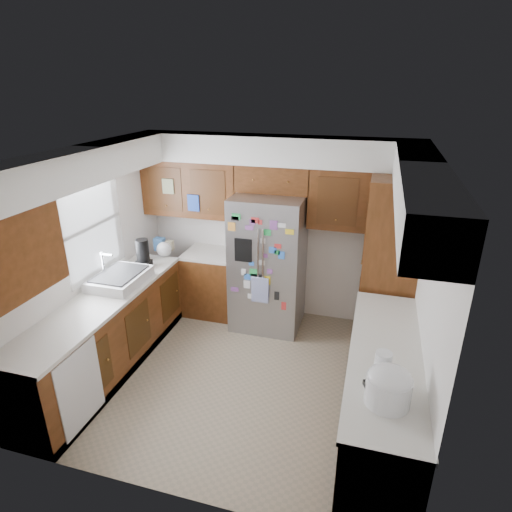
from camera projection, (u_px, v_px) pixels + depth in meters
The scene contains 12 objects.
floor at pixel (241, 375), 4.88m from camera, with size 3.60×3.60×0.00m, color gray.
room_shell at pixel (240, 212), 4.53m from camera, with size 3.64×3.24×2.52m.
left_counter_run at pixel (132, 325), 5.08m from camera, with size 1.36×3.20×0.92m.
right_counter_run at pixel (380, 399), 3.91m from camera, with size 0.63×2.25×0.92m.
pantry at pixel (389, 265), 5.11m from camera, with size 0.60×0.90×2.15m, color #47260D.
fridge at pixel (268, 263), 5.60m from camera, with size 0.90×0.79×1.80m.
bridge_cabinet at pixel (274, 178), 5.40m from camera, with size 0.96×0.34×0.35m, color #47260D.
fridge_top_items at pixel (278, 155), 5.26m from camera, with size 0.71×0.33×0.27m.
sink_assembly at pixel (120, 278), 4.97m from camera, with size 0.52×0.70×0.37m.
left_counter_clutter at pixel (152, 251), 5.58m from camera, with size 0.34×0.88×0.38m.
rice_cooker at pixel (389, 386), 3.09m from camera, with size 0.34×0.33×0.29m.
paper_towel at pixel (382, 369), 3.29m from camera, with size 0.13×0.13×0.29m, color white.
Camera 1 is at (1.26, -3.79, 3.12)m, focal length 30.00 mm.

